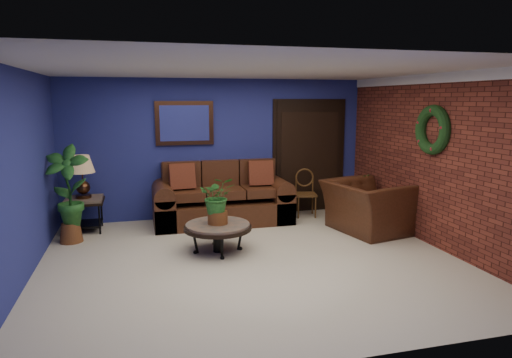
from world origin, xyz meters
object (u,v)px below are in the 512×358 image
object	(u,v)px
coffee_table	(218,228)
table_lamp	(82,171)
side_chair	(305,189)
sofa	(222,202)
end_table	(84,206)
armchair	(367,207)

from	to	relation	value
coffee_table	table_lamp	xyz separation A→B (m)	(-1.92, 1.57, 0.64)
side_chair	coffee_table	bearing A→B (deg)	-128.35
sofa	end_table	xyz separation A→B (m)	(-2.27, -0.04, 0.08)
sofa	end_table	bearing A→B (deg)	-179.01
end_table	armchair	world-z (taller)	armchair
table_lamp	side_chair	bearing A→B (deg)	0.94
armchair	end_table	bearing A→B (deg)	63.34
sofa	side_chair	world-z (taller)	sofa
sofa	side_chair	size ratio (longest dim) A/B	2.72
coffee_table	table_lamp	world-z (taller)	table_lamp
side_chair	armchair	size ratio (longest dim) A/B	0.69
coffee_table	armchair	size ratio (longest dim) A/B	0.76
table_lamp	end_table	bearing A→B (deg)	135.00
table_lamp	side_chair	world-z (taller)	table_lamp
table_lamp	side_chair	size ratio (longest dim) A/B	0.77
table_lamp	armchair	distance (m)	4.64
end_table	armchair	distance (m)	4.61
coffee_table	end_table	xyz separation A→B (m)	(-1.92, 1.57, 0.07)
end_table	armchair	bearing A→B (deg)	-14.92
table_lamp	side_chair	distance (m)	3.89
end_table	table_lamp	xyz separation A→B (m)	(0.00, -0.00, 0.57)
sofa	coffee_table	distance (m)	1.65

